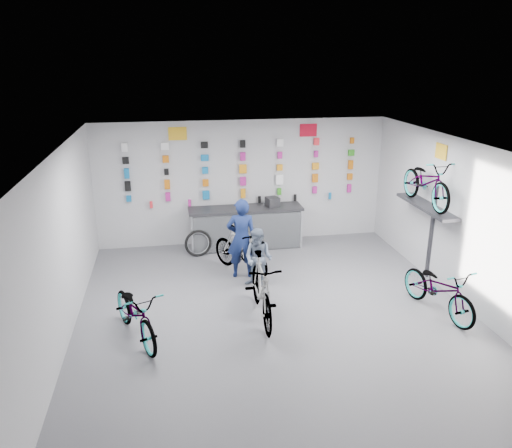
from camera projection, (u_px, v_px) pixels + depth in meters
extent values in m
plane|color=#545359|center=(278.00, 319.00, 8.82)|extent=(8.00, 8.00, 0.00)
plane|color=white|center=(280.00, 150.00, 7.86)|extent=(8.00, 8.00, 0.00)
plane|color=silver|center=(243.00, 182.00, 12.07)|extent=(7.00, 0.00, 7.00)
plane|color=silver|center=(374.00, 388.00, 4.61)|extent=(7.00, 0.00, 7.00)
plane|color=silver|center=(59.00, 253.00, 7.75)|extent=(0.00, 8.00, 8.00)
plane|color=silver|center=(469.00, 227.00, 8.93)|extent=(0.00, 8.00, 8.00)
cube|color=black|center=(246.00, 229.00, 11.99)|extent=(2.60, 0.60, 0.90)
cube|color=silver|center=(248.00, 232.00, 11.70)|extent=(2.60, 0.02, 0.90)
cube|color=silver|center=(192.00, 236.00, 11.48)|extent=(0.04, 0.04, 0.96)
cube|color=silver|center=(301.00, 229.00, 11.91)|extent=(0.04, 0.04, 0.96)
cube|color=black|center=(246.00, 209.00, 11.82)|extent=(2.70, 0.66, 0.06)
cube|color=#0E65A3|center=(129.00, 199.00, 11.63)|extent=(0.11, 0.06, 0.14)
cube|color=#AD1E7F|center=(168.00, 197.00, 11.78)|extent=(0.12, 0.06, 0.21)
cube|color=#0E65A3|center=(206.00, 195.00, 11.93)|extent=(0.16, 0.06, 0.21)
cube|color=orange|center=(243.00, 193.00, 12.08)|extent=(0.11, 0.06, 0.22)
cube|color=#2D8C1C|center=(279.00, 191.00, 12.23)|extent=(0.09, 0.06, 0.16)
cube|color=#AD1E7F|center=(315.00, 190.00, 12.38)|extent=(0.10, 0.06, 0.17)
cube|color=#AD1E7F|center=(349.00, 188.00, 12.54)|extent=(0.10, 0.06, 0.21)
cube|color=black|center=(128.00, 186.00, 11.53)|extent=(0.13, 0.06, 0.23)
cube|color=#CB650E|center=(167.00, 184.00, 11.69)|extent=(0.13, 0.06, 0.22)
cube|color=#CB650E|center=(206.00, 183.00, 11.84)|extent=(0.14, 0.06, 0.16)
cube|color=#AD1E7F|center=(243.00, 181.00, 11.99)|extent=(0.14, 0.06, 0.21)
cube|color=white|center=(279.00, 180.00, 12.14)|extent=(0.18, 0.06, 0.24)
cube|color=#CB650E|center=(315.00, 178.00, 12.29)|extent=(0.14, 0.06, 0.21)
cube|color=#CB650E|center=(350.00, 177.00, 12.44)|extent=(0.13, 0.06, 0.15)
cube|color=#0E65A3|center=(127.00, 173.00, 11.44)|extent=(0.11, 0.06, 0.23)
cube|color=black|center=(166.00, 172.00, 11.59)|extent=(0.11, 0.06, 0.14)
cube|color=#0E65A3|center=(205.00, 170.00, 11.74)|extent=(0.14, 0.06, 0.15)
cube|color=orange|center=(243.00, 169.00, 11.89)|extent=(0.17, 0.06, 0.21)
cube|color=orange|center=(280.00, 167.00, 12.04)|extent=(0.14, 0.06, 0.14)
cube|color=orange|center=(316.00, 166.00, 12.19)|extent=(0.16, 0.06, 0.16)
cube|color=#CB650E|center=(351.00, 165.00, 12.34)|extent=(0.12, 0.06, 0.22)
cube|color=black|center=(126.00, 160.00, 11.34)|extent=(0.14, 0.06, 0.16)
cube|color=#CB650E|center=(166.00, 159.00, 11.49)|extent=(0.14, 0.06, 0.16)
cube|color=#0E65A3|center=(205.00, 158.00, 11.64)|extent=(0.18, 0.06, 0.14)
cube|color=#AD1E7F|center=(243.00, 156.00, 11.79)|extent=(0.12, 0.06, 0.20)
cube|color=#AD1E7F|center=(280.00, 155.00, 11.94)|extent=(0.11, 0.06, 0.16)
cube|color=#AD1E7F|center=(316.00, 154.00, 12.10)|extent=(0.10, 0.06, 0.16)
cube|color=#2D8C1C|center=(351.00, 153.00, 12.25)|extent=(0.15, 0.06, 0.14)
cube|color=white|center=(125.00, 147.00, 11.25)|extent=(0.13, 0.06, 0.20)
cube|color=white|center=(165.00, 146.00, 11.40)|extent=(0.18, 0.06, 0.16)
cube|color=black|center=(204.00, 145.00, 11.55)|extent=(0.16, 0.06, 0.15)
cube|color=black|center=(243.00, 144.00, 11.70)|extent=(0.12, 0.06, 0.18)
cube|color=white|center=(280.00, 143.00, 11.85)|extent=(0.15, 0.06, 0.17)
cube|color=red|center=(317.00, 142.00, 12.00)|extent=(0.13, 0.06, 0.17)
cube|color=#CB650E|center=(352.00, 141.00, 12.15)|extent=(0.09, 0.06, 0.14)
cylinder|color=red|center=(151.00, 205.00, 11.75)|extent=(0.07, 0.07, 0.16)
cylinder|color=#AD1E7F|center=(190.00, 203.00, 11.90)|extent=(0.07, 0.07, 0.16)
cylinder|color=black|center=(259.00, 199.00, 12.19)|extent=(0.07, 0.07, 0.16)
cylinder|color=black|center=(295.00, 198.00, 12.34)|extent=(0.07, 0.07, 0.16)
cylinder|color=#0E65A3|center=(330.00, 196.00, 12.49)|extent=(0.07, 0.07, 0.16)
cube|color=#333338|center=(426.00, 206.00, 9.99)|extent=(0.38, 1.90, 0.06)
cube|color=#333338|center=(431.00, 232.00, 10.20)|extent=(0.04, 0.10, 2.00)
cube|color=gold|center=(178.00, 134.00, 11.41)|extent=(0.42, 0.02, 0.30)
cube|color=red|center=(308.00, 130.00, 11.93)|extent=(0.42, 0.02, 0.30)
cube|color=gold|center=(441.00, 152.00, 9.67)|extent=(0.02, 0.40, 0.30)
imported|color=gray|center=(136.00, 313.00, 8.07)|extent=(1.24, 1.88, 0.94)
imported|color=gray|center=(261.00, 289.00, 8.66)|extent=(0.58, 1.92, 1.15)
imported|color=gray|center=(439.00, 289.00, 8.89)|extent=(0.99, 1.89, 0.94)
imported|color=gray|center=(240.00, 250.00, 10.55)|extent=(1.31, 1.66, 1.00)
imported|color=gray|center=(427.00, 182.00, 9.82)|extent=(0.63, 1.80, 0.95)
imported|color=#121F4C|center=(242.00, 238.00, 10.27)|extent=(0.66, 0.47, 1.69)
imported|color=slate|center=(258.00, 259.00, 9.84)|extent=(0.75, 0.72, 1.23)
torus|color=black|center=(198.00, 243.00, 11.48)|extent=(0.64, 0.21, 0.63)
torus|color=silver|center=(198.00, 243.00, 11.48)|extent=(0.52, 0.14, 0.52)
cube|color=black|center=(272.00, 202.00, 11.88)|extent=(0.34, 0.35, 0.22)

